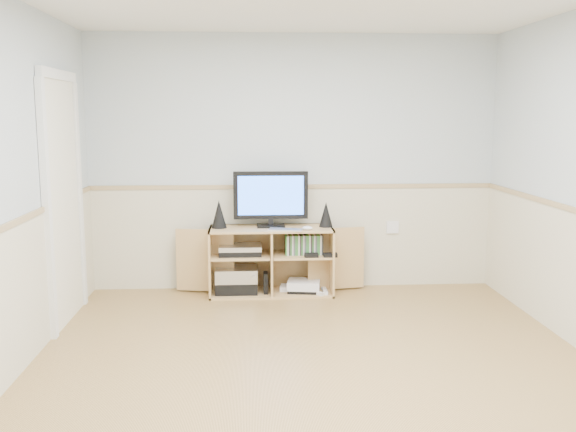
# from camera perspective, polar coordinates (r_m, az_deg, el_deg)

# --- Properties ---
(room) EXTENTS (4.04, 4.54, 2.54)m
(room) POSITION_cam_1_polar(r_m,az_deg,el_deg) (4.23, 1.71, 2.10)
(room) COLOR tan
(room) RESTS_ON ground
(media_cabinet) EXTENTS (1.85, 0.44, 0.65)m
(media_cabinet) POSITION_cam_1_polar(r_m,az_deg,el_deg) (6.27, -1.52, -3.83)
(media_cabinet) COLOR tan
(media_cabinet) RESTS_ON floor
(monitor) EXTENTS (0.71, 0.18, 0.54)m
(monitor) POSITION_cam_1_polar(r_m,az_deg,el_deg) (6.16, -1.54, 1.71)
(monitor) COLOR black
(monitor) RESTS_ON media_cabinet
(speaker_left) EXTENTS (0.14, 0.14, 0.27)m
(speaker_left) POSITION_cam_1_polar(r_m,az_deg,el_deg) (6.15, -6.15, 0.17)
(speaker_left) COLOR black
(speaker_left) RESTS_ON media_cabinet
(speaker_right) EXTENTS (0.13, 0.13, 0.24)m
(speaker_right) POSITION_cam_1_polar(r_m,az_deg,el_deg) (6.19, 3.39, 0.15)
(speaker_right) COLOR black
(speaker_right) RESTS_ON media_cabinet
(keyboard) EXTENTS (0.34, 0.20, 0.01)m
(keyboard) POSITION_cam_1_polar(r_m,az_deg,el_deg) (6.02, -0.20, -1.21)
(keyboard) COLOR silver
(keyboard) RESTS_ON media_cabinet
(mouse) EXTENTS (0.11, 0.08, 0.04)m
(mouse) POSITION_cam_1_polar(r_m,az_deg,el_deg) (6.03, 1.75, -1.08)
(mouse) COLOR white
(mouse) RESTS_ON media_cabinet
(av_components) EXTENTS (0.50, 0.30, 0.47)m
(av_components) POSITION_cam_1_polar(r_m,az_deg,el_deg) (6.24, -4.43, -4.99)
(av_components) COLOR black
(av_components) RESTS_ON media_cabinet
(game_consoles) EXTENTS (0.46, 0.30, 0.11)m
(game_consoles) POSITION_cam_1_polar(r_m,az_deg,el_deg) (6.29, 1.30, -6.25)
(game_consoles) COLOR white
(game_consoles) RESTS_ON media_cabinet
(game_cases) EXTENTS (0.36, 0.14, 0.19)m
(game_cases) POSITION_cam_1_polar(r_m,az_deg,el_deg) (6.18, 1.43, -2.55)
(game_cases) COLOR #3F8C3F
(game_cases) RESTS_ON media_cabinet
(wall_outlet) EXTENTS (0.12, 0.03, 0.12)m
(wall_outlet) POSITION_cam_1_polar(r_m,az_deg,el_deg) (6.55, 9.26, -1.00)
(wall_outlet) COLOR white
(wall_outlet) RESTS_ON wall_back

